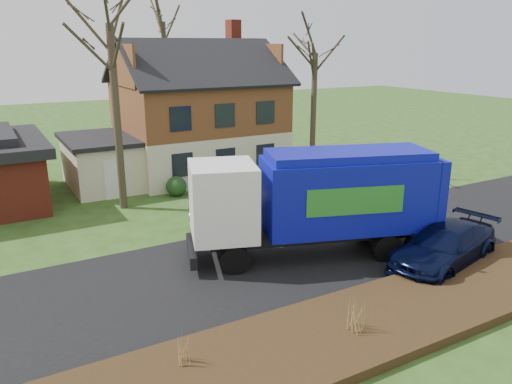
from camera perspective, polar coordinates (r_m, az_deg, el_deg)
ground at (r=19.41m, az=4.61°, el=-7.19°), size 120.00×120.00×0.00m
road at (r=19.40m, az=4.61°, el=-7.16°), size 80.00×7.00×0.02m
mulch_verge at (r=15.71m, az=15.72°, el=-13.26°), size 80.00×3.50×0.30m
main_house at (r=31.04m, az=-7.45°, el=9.46°), size 12.95×8.95×9.26m
garbage_truck at (r=18.77m, az=7.47°, el=-0.52°), size 9.75×5.38×4.04m
silver_sedan at (r=22.67m, az=-2.06°, el=-1.61°), size 4.65×2.49×1.46m
navy_wagon at (r=19.44m, az=20.71°, el=-5.81°), size 5.57×3.27×1.52m
tree_front_east at (r=30.22m, az=6.88°, el=17.75°), size 3.76×3.76×10.43m
tree_back at (r=38.03m, az=-10.70°, el=20.45°), size 4.00×4.00×12.66m
grass_clump_west at (r=12.77m, az=-8.34°, el=-17.30°), size 0.32×0.26×0.84m
grass_clump_mid at (r=14.16m, az=11.52°, el=-13.39°), size 0.37×0.30×1.02m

